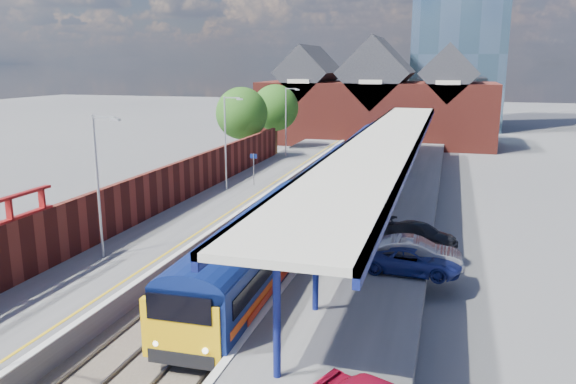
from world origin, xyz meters
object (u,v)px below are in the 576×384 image
at_px(parked_car_silver, 415,253).
at_px(parked_car_dark, 421,234).
at_px(train, 352,160).
at_px(platform_sign, 254,164).
at_px(lamp_post_c, 227,137).
at_px(parked_car_blue, 412,260).
at_px(lamp_post_d, 287,118).
at_px(lamp_post_b, 100,178).

relative_size(parked_car_silver, parked_car_dark, 1.10).
bearing_deg(train, platform_sign, -131.53).
bearing_deg(lamp_post_c, platform_sign, 55.74).
relative_size(parked_car_dark, parked_car_blue, 0.90).
relative_size(platform_sign, parked_car_dark, 0.63).
distance_m(train, parked_car_dark, 20.19).
bearing_deg(lamp_post_d, parked_car_dark, -59.96).
bearing_deg(parked_car_silver, parked_car_dark, -4.33).
xyz_separation_m(lamp_post_c, parked_car_dark, (14.81, -9.61, -3.42)).
bearing_deg(lamp_post_c, lamp_post_d, 90.00).
bearing_deg(train, parked_car_silver, -73.05).
bearing_deg(lamp_post_d, lamp_post_b, -90.00).
height_order(lamp_post_d, platform_sign, lamp_post_d).
relative_size(lamp_post_b, lamp_post_c, 1.00).
bearing_deg(lamp_post_d, lamp_post_c, -90.00).
height_order(parked_car_dark, parked_car_blue, parked_car_blue).
bearing_deg(parked_car_blue, lamp_post_c, 50.98).
distance_m(train, lamp_post_c, 12.53).
bearing_deg(platform_sign, parked_car_dark, -40.81).
xyz_separation_m(train, lamp_post_d, (-7.86, 6.67, 2.87)).
relative_size(lamp_post_c, parked_car_silver, 1.61).
relative_size(platform_sign, parked_car_silver, 0.58).
bearing_deg(parked_car_dark, lamp_post_b, 134.35).
xyz_separation_m(lamp_post_c, parked_car_blue, (14.69, -13.98, -3.38)).
height_order(train, parked_car_blue, train).
xyz_separation_m(train, platform_sign, (-6.49, -7.33, 0.57)).
distance_m(lamp_post_c, lamp_post_d, 16.00).
bearing_deg(parked_car_dark, parked_car_blue, -160.60).
bearing_deg(platform_sign, parked_car_silver, -48.77).
xyz_separation_m(lamp_post_d, parked_car_blue, (14.69, -29.98, -3.38)).
relative_size(lamp_post_b, parked_car_blue, 1.60).
height_order(lamp_post_b, lamp_post_d, same).
bearing_deg(lamp_post_c, train, 49.91).
distance_m(lamp_post_c, parked_car_silver, 20.11).
bearing_deg(train, parked_car_blue, -73.67).
height_order(lamp_post_c, platform_sign, lamp_post_c).
relative_size(lamp_post_c, parked_car_blue, 1.60).
bearing_deg(lamp_post_c, parked_car_dark, -32.99).
height_order(platform_sign, parked_car_blue, platform_sign).
relative_size(lamp_post_c, platform_sign, 2.80).
xyz_separation_m(parked_car_silver, parked_car_blue, (-0.06, -0.71, -0.11)).
distance_m(parked_car_silver, parked_car_blue, 0.72).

